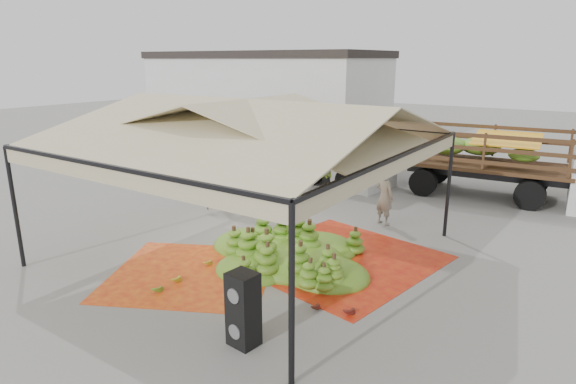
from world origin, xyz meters
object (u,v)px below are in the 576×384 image
Objects in this scene: banana_heap at (288,242)px; vendor at (385,197)px; speaker_stack at (243,309)px; truck_right at (526,157)px.

vendor is (0.84, 4.04, 0.35)m from banana_heap.
banana_heap is 4.14m from vendor.
speaker_stack is 7.54m from vendor.
vendor is at bearing 78.20° from banana_heap.
speaker_stack is at bearing -105.85° from truck_right.
vendor is at bearing -125.07° from truck_right.
banana_heap is 10.16m from truck_right.
vendor is 0.23× the size of truck_right.
banana_heap is 3.60× the size of speaker_stack.
banana_heap is at bearing -117.59° from truck_right.
truck_right is (2.53, 12.78, 0.90)m from speaker_stack.
truck_right reaches higher than vendor.
speaker_stack is 0.78× the size of vendor.
banana_heap is 0.65× the size of truck_right.
speaker_stack reaches higher than banana_heap.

